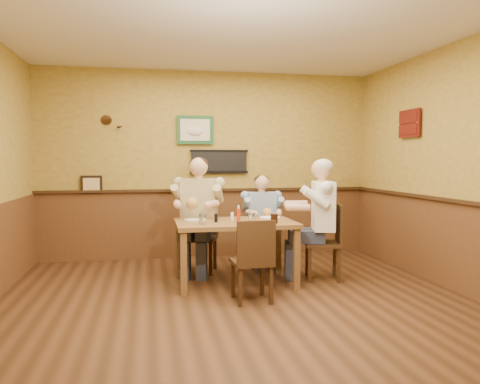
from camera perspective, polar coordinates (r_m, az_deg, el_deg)
The scene contains 17 objects.
room at distance 4.83m, azimuth 1.11°, elevation 6.42°, with size 5.02×5.03×2.81m.
dining_table at distance 5.57m, azimuth -0.60°, elevation -4.51°, with size 1.40×0.90×0.75m.
chair_back_left at distance 6.18m, azimuth -4.97°, elevation -5.40°, with size 0.44×0.44×0.95m, color #3B2513, non-canonical shape.
chair_back_right at distance 6.48m, azimuth 2.60°, elevation -5.63°, with size 0.37×0.37×0.80m, color #3B2513, non-canonical shape.
chair_right_end at distance 5.89m, azimuth 10.05°, elevation -5.99°, with size 0.43×0.43×0.93m, color #3B2513, non-canonical shape.
chair_near_side at distance 4.93m, azimuth 1.42°, elevation -8.27°, with size 0.40×0.40×0.87m, color #3B2513, non-canonical shape.
diner_tan_shirt at distance 6.15m, azimuth -4.98°, elevation -3.53°, with size 0.63×0.63×1.36m, color #CCBE8C, non-canonical shape.
diner_blue_polo at distance 6.45m, azimuth 2.60°, elevation -4.13°, with size 0.53×0.53×1.14m, color #7C99BB, non-canonical shape.
diner_white_elder at distance 5.86m, azimuth 10.07°, elevation -4.06°, with size 0.62×0.62×1.33m, color white, non-canonical shape.
water_glass_left at distance 5.33m, azimuth -4.57°, elevation -3.28°, with size 0.08×0.08×0.12m, color white.
water_glass_mid at distance 5.24m, azimuth 1.49°, elevation -3.31°, with size 0.09×0.09×0.13m, color silver.
cola_tumbler at distance 5.39m, azimuth 4.20°, elevation -3.24°, with size 0.08×0.08×0.11m, color black.
hot_sauce_bottle at distance 5.46m, azimuth -0.18°, elevation -2.76°, with size 0.04×0.04×0.18m, color red.
salt_shaker at distance 5.64m, azimuth -0.96°, elevation -2.98°, with size 0.04×0.04×0.10m, color white.
pepper_shaker at distance 5.46m, azimuth -2.94°, elevation -3.19°, with size 0.04×0.04×0.10m, color black.
plate_far_left at distance 5.65m, azimuth -5.70°, elevation -3.39°, with size 0.22×0.22×0.01m, color silver.
plate_far_right at distance 5.85m, azimuth 3.66°, elevation -3.12°, with size 0.25×0.25×0.02m, color white.
Camera 1 is at (-0.88, -4.55, 1.48)m, focal length 35.00 mm.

